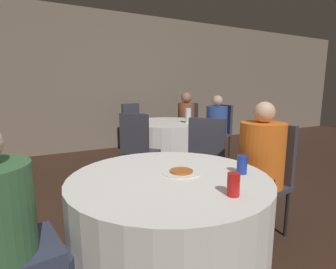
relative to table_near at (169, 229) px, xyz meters
name	(u,v)px	position (x,y,z in m)	size (l,w,h in m)	color
wall_back	(71,82)	(-0.01, 4.08, 1.04)	(16.00, 0.06, 2.80)	#7A6B5B
table_near	(169,229)	(0.00, 0.00, 0.00)	(1.28, 1.28, 0.73)	white
table_far	(167,143)	(1.23, 2.39, 0.00)	(1.36, 1.36, 0.73)	white
chair_near_northeast	(204,158)	(0.78, 0.71, 0.21)	(0.57, 0.57, 0.97)	#383842
chair_near_east	(268,170)	(1.05, 0.14, 0.21)	(0.45, 0.45, 0.97)	#383842
chair_far_northeast	(188,123)	(2.07, 3.10, 0.21)	(0.56, 0.56, 0.97)	#383842
chair_far_east	(221,127)	(2.33, 2.36, 0.21)	(0.42, 0.41, 0.97)	#383842
chair_far_north	(133,124)	(1.03, 3.47, 0.21)	(0.47, 0.47, 0.97)	#383842
chair_far_southwest	(137,144)	(0.42, 1.65, 0.21)	(0.57, 0.57, 0.97)	#383842
person_orange_shirt	(256,169)	(0.89, 0.12, 0.25)	(0.52, 0.40, 1.17)	black
person_floral_shirt	(185,122)	(1.94, 2.99, 0.24)	(0.47, 0.46, 1.19)	#282828
person_green_jacket	(8,244)	(-0.88, -0.14, 0.23)	(0.52, 0.40, 1.15)	#33384C
person_blue_shirt	(214,126)	(2.17, 2.36, 0.23)	(0.53, 0.38, 1.15)	#282828
pizza_plate_near	(181,172)	(0.10, 0.02, 0.37)	(0.26, 0.26, 0.02)	white
soda_can_red	(233,185)	(0.15, -0.43, 0.43)	(0.07, 0.07, 0.12)	red
soda_can_blue	(242,165)	(0.44, -0.18, 0.43)	(0.07, 0.07, 0.12)	#1E38A5
bottle_far	(188,116)	(1.45, 2.10, 0.48)	(0.09, 0.09, 0.24)	white
cup_far	(147,116)	(1.11, 2.95, 0.41)	(0.07, 0.07, 0.09)	white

